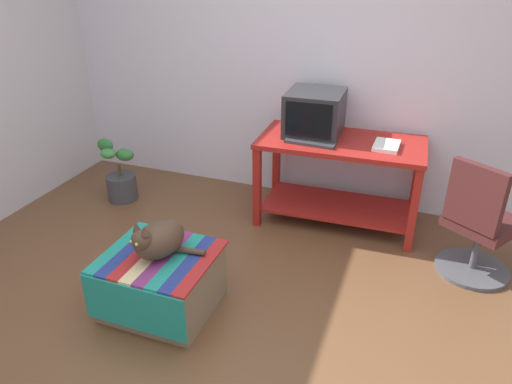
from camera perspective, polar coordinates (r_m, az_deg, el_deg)
name	(u,v)px	position (r m, az deg, el deg)	size (l,w,h in m)	color
ground_plane	(220,331)	(3.09, -4.31, -16.24)	(14.00, 14.00, 0.00)	brown
back_wall	(313,56)	(4.27, 6.85, 15.85)	(8.00, 0.10, 2.60)	silver
desk	(339,167)	(4.01, 9.91, 2.95)	(1.34, 0.71, 0.74)	maroon
tv_monitor	(315,113)	(3.99, 7.01, 9.30)	(0.46, 0.49, 0.36)	#28282B
keyboard	(311,142)	(3.82, 6.57, 5.94)	(0.40, 0.15, 0.02)	#333338
book	(387,146)	(3.84, 15.30, 5.36)	(0.19, 0.26, 0.03)	white
ottoman_with_blanket	(161,282)	(3.18, -11.25, -10.45)	(0.69, 0.64, 0.40)	#7A664C
cat	(158,239)	(3.00, -11.60, -5.56)	(0.43, 0.41, 0.28)	#473323
potted_plant	(120,178)	(4.61, -15.87, 1.66)	(0.41, 0.32, 0.57)	#3D3D42
office_chair	(478,228)	(3.66, 24.93, -3.88)	(0.58, 0.58, 0.89)	#4C4C51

